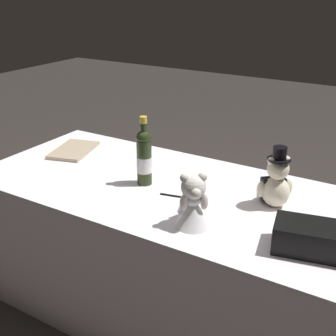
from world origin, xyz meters
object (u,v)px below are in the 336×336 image
(teddy_bear_groom, at_px, (276,183))
(signing_pen, at_px, (176,196))
(teddy_bear_bride, at_px, (192,201))
(champagne_bottle, at_px, (144,156))
(guestbook, at_px, (74,150))
(gift_case_black, at_px, (315,239))

(teddy_bear_groom, relative_size, signing_pen, 1.83)
(teddy_bear_groom, height_order, teddy_bear_bride, teddy_bear_groom)
(teddy_bear_groom, xyz_separation_m, teddy_bear_bride, (-0.23, -0.33, -0.00))
(champagne_bottle, height_order, guestbook, champagne_bottle)
(signing_pen, bearing_deg, champagne_bottle, 166.85)
(teddy_bear_bride, height_order, champagne_bottle, champagne_bottle)
(teddy_bear_bride, xyz_separation_m, guestbook, (-0.97, 0.37, -0.09))
(teddy_bear_bride, distance_m, gift_case_black, 0.48)
(signing_pen, relative_size, gift_case_black, 0.47)
(teddy_bear_groom, bearing_deg, gift_case_black, -48.38)
(champagne_bottle, bearing_deg, teddy_bear_bride, -30.07)
(signing_pen, distance_m, guestbook, 0.82)
(champagne_bottle, xyz_separation_m, signing_pen, (0.21, -0.05, -0.14))
(teddy_bear_bride, height_order, gift_case_black, teddy_bear_bride)
(teddy_bear_groom, bearing_deg, guestbook, 178.24)
(teddy_bear_bride, relative_size, guestbook, 0.76)
(teddy_bear_groom, xyz_separation_m, guestbook, (-1.21, 0.04, -0.09))
(teddy_bear_groom, xyz_separation_m, signing_pen, (-0.41, -0.16, -0.10))
(teddy_bear_bride, height_order, signing_pen, teddy_bear_bride)
(champagne_bottle, xyz_separation_m, guestbook, (-0.59, 0.15, -0.13))
(teddy_bear_groom, distance_m, champagne_bottle, 0.62)
(signing_pen, height_order, guestbook, guestbook)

